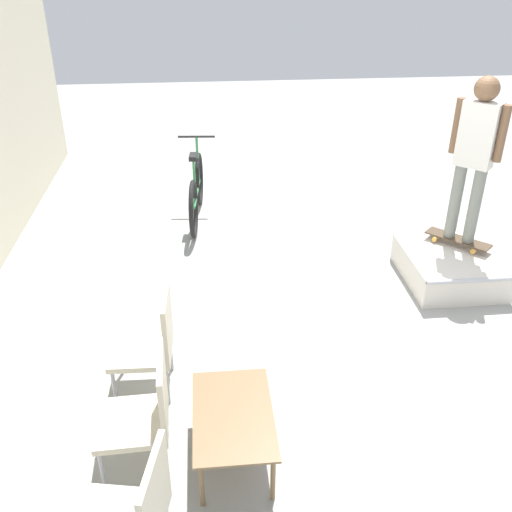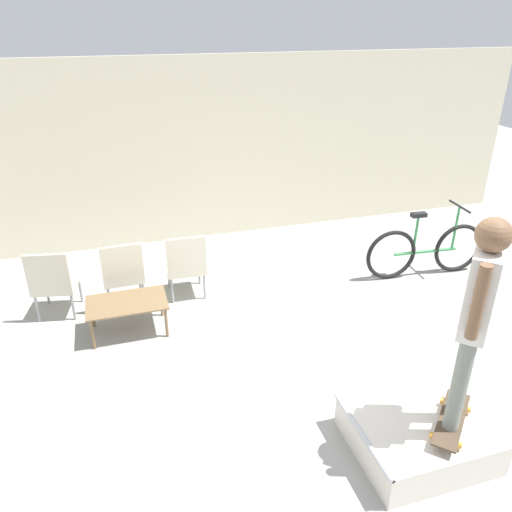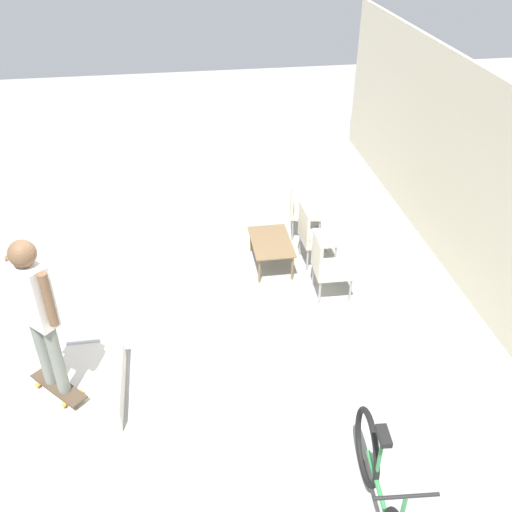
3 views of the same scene
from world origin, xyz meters
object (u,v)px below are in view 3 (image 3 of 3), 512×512
coffee_table (271,244)px  patio_chair_center (312,233)px  skate_ramp_box (78,387)px  person_skater (37,306)px  patio_chair_right (326,264)px  patio_chair_left (300,206)px  bicycle (381,496)px  skateboard_on_ramp (59,386)px

coffee_table → patio_chair_center: size_ratio=1.00×
skate_ramp_box → person_skater: person_skater is taller
skate_ramp_box → patio_chair_center: (-2.34, 3.27, 0.34)m
person_skater → coffee_table: (-2.54, 2.79, -1.16)m
patio_chair_center → patio_chair_right: same height
patio_chair_left → patio_chair_right: same height
patio_chair_center → coffee_table: bearing=87.6°
coffee_table → patio_chair_center: (0.00, 0.63, 0.13)m
coffee_table → person_skater: bearing=-47.6°
patio_chair_center → patio_chair_left: bearing=-2.2°
skate_ramp_box → patio_chair_left: patio_chair_left is taller
patio_chair_left → bicycle: 5.20m
patio_chair_left → patio_chair_right: size_ratio=1.00×
patio_chair_right → bicycle: bicycle is taller
patio_chair_right → coffee_table: bearing=38.9°
skate_ramp_box → patio_chair_left: bearing=134.3°
person_skater → patio_chair_left: (-3.40, 3.42, -1.02)m
skate_ramp_box → bicycle: bicycle is taller
coffee_table → bicycle: (4.33, 0.24, 0.03)m
coffee_table → bicycle: 4.33m
patio_chair_right → skateboard_on_ramp: bearing=118.3°
skateboard_on_ramp → bicycle: 3.52m
skateboard_on_ramp → patio_chair_center: size_ratio=0.71×
skateboard_on_ramp → patio_chair_left: size_ratio=0.71×
coffee_table → patio_chair_left: bearing=143.4°
skateboard_on_ramp → skate_ramp_box: bearing=100.3°
bicycle → person_skater: bearing=-115.9°
skate_ramp_box → patio_chair_center: bearing=125.5°
patio_chair_right → bicycle: size_ratio=0.51×
person_skater → skateboard_on_ramp: bearing=134.0°
patio_chair_left → patio_chair_right: (1.69, -0.00, 0.00)m
patio_chair_center → skateboard_on_ramp: bearing=124.5°
skate_ramp_box → person_skater: (0.20, -0.15, 1.37)m
skateboard_on_ramp → patio_chair_right: (-1.71, 3.42, 0.09)m
patio_chair_center → patio_chair_right: (0.83, -0.00, 0.00)m
patio_chair_center → person_skater: bearing=124.5°
coffee_table → patio_chair_left: patio_chair_left is taller
person_skater → patio_chair_right: size_ratio=1.94×
patio_chair_left → patio_chair_center: (0.86, -0.00, 0.00)m
skate_ramp_box → bicycle: (1.98, 2.89, 0.24)m
patio_chair_left → patio_chair_center: 0.86m
patio_chair_left → patio_chair_center: bearing=-169.1°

